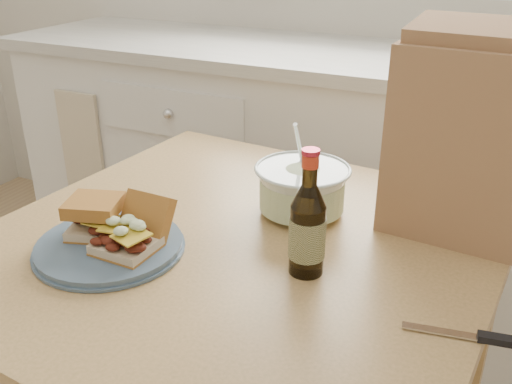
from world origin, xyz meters
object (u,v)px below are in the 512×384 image
at_px(plate, 109,246).
at_px(beer_bottle, 307,228).
at_px(dining_table, 237,288).
at_px(paper_bag, 470,143).
at_px(coleslaw_bowl, 302,191).

distance_m(plate, beer_bottle, 0.37).
bearing_deg(plate, dining_table, 36.11).
bearing_deg(beer_bottle, paper_bag, 57.19).
xyz_separation_m(dining_table, beer_bottle, (0.16, -0.05, 0.20)).
relative_size(plate, paper_bag, 0.74).
distance_m(beer_bottle, paper_bag, 0.36).
bearing_deg(plate, beer_bottle, 14.67).
distance_m(plate, coleslaw_bowl, 0.39).
bearing_deg(beer_bottle, dining_table, 168.32).
distance_m(dining_table, beer_bottle, 0.26).
xyz_separation_m(plate, paper_bag, (0.56, 0.36, 0.17)).
relative_size(coleslaw_bowl, paper_bag, 0.55).
xyz_separation_m(plate, coleslaw_bowl, (0.26, 0.29, 0.04)).
distance_m(coleslaw_bowl, beer_bottle, 0.22).
xyz_separation_m(dining_table, plate, (-0.19, -0.14, 0.12)).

